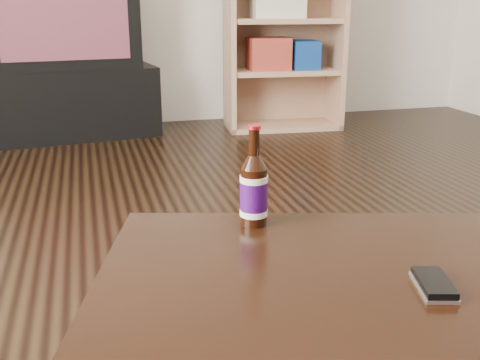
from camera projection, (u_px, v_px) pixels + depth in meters
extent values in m
cube|color=black|center=(305.00, 356.00, 1.42)|extent=(5.00, 6.00, 0.01)
cube|color=black|center=(67.00, 102.00, 3.71)|extent=(1.19, 0.70, 0.45)
cube|color=black|center=(59.00, 12.00, 3.54)|extent=(0.97, 0.68, 0.68)
cube|color=#BD370B|center=(64.00, 13.00, 3.29)|extent=(0.75, 0.10, 0.55)
cube|color=#A17759|center=(229.00, 21.00, 3.72)|extent=(0.07, 0.36, 1.47)
cube|color=#A17759|center=(338.00, 20.00, 3.84)|extent=(0.07, 0.36, 1.47)
cube|color=#A17759|center=(282.00, 125.00, 4.00)|extent=(0.82, 0.43, 0.03)
cube|color=#A17759|center=(279.00, 20.00, 3.93)|extent=(0.79, 0.10, 1.47)
cube|color=#A17759|center=(283.00, 71.00, 3.88)|extent=(0.75, 0.39, 0.03)
cube|color=#A17759|center=(285.00, 21.00, 3.78)|extent=(0.75, 0.39, 0.03)
cube|color=maroon|center=(269.00, 54.00, 3.80)|extent=(0.29, 0.25, 0.21)
cube|color=navy|center=(304.00, 55.00, 3.85)|extent=(0.20, 0.24, 0.19)
cube|color=beige|center=(278.00, 1.00, 3.71)|extent=(0.36, 0.25, 0.21)
cube|color=black|center=(403.00, 292.00, 0.97)|extent=(1.19, 0.88, 0.05)
cylinder|color=black|center=(161.00, 318.00, 1.26)|extent=(0.08, 0.08, 0.35)
cylinder|color=black|center=(254.00, 197.00, 1.18)|extent=(0.06, 0.06, 0.12)
cylinder|color=#290541|center=(254.00, 195.00, 1.18)|extent=(0.07, 0.07, 0.08)
cylinder|color=beige|center=(254.00, 179.00, 1.17)|extent=(0.07, 0.07, 0.01)
cylinder|color=beige|center=(254.00, 212.00, 1.19)|extent=(0.07, 0.07, 0.01)
cone|color=black|center=(254.00, 162.00, 1.16)|extent=(0.06, 0.06, 0.03)
cylinder|color=black|center=(254.00, 142.00, 1.15)|extent=(0.03, 0.03, 0.06)
cylinder|color=maroon|center=(254.00, 127.00, 1.14)|extent=(0.03, 0.03, 0.01)
cube|color=silver|center=(433.00, 287.00, 0.93)|extent=(0.08, 0.11, 0.01)
cube|color=black|center=(434.00, 283.00, 0.93)|extent=(0.07, 0.11, 0.01)
cylinder|color=silver|center=(440.00, 289.00, 0.90)|extent=(0.02, 0.02, 0.00)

